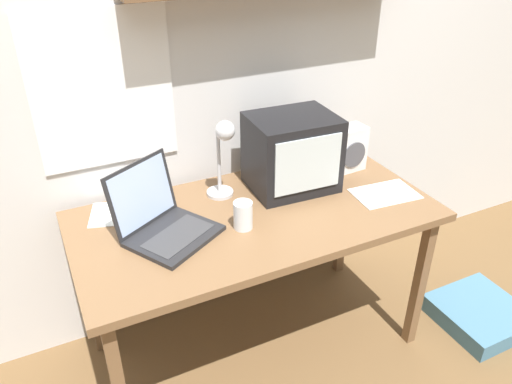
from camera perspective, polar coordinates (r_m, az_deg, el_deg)
ground_plane at (r=2.54m, az=0.00°, el=-16.81°), size 12.00×12.00×0.00m
back_wall at (r=2.21m, az=-4.93°, el=15.65°), size 5.60×0.24×2.60m
corner_desk at (r=2.10m, az=0.00°, el=-3.94°), size 1.49×0.74×0.75m
crt_monitor at (r=2.19m, az=4.13°, el=4.51°), size 0.38×0.32×0.33m
laptop at (r=1.94m, az=-10.88°, el=-2.90°), size 0.43×0.42×0.27m
desk_lamp at (r=2.07m, az=-3.77°, el=4.89°), size 0.12×0.15×0.36m
juice_glass at (r=1.95m, az=-1.49°, el=-2.81°), size 0.08×0.08×0.11m
space_heater at (r=2.40m, az=10.41°, el=4.88°), size 0.17×0.12×0.21m
loose_paper_near_laptop at (r=2.27m, az=14.52°, el=-0.19°), size 0.29×0.21×0.00m
open_notebook at (r=2.13m, az=-14.65°, el=-2.29°), size 0.33×0.26×0.00m
floor_cushion at (r=2.85m, az=24.20°, el=-12.58°), size 0.41×0.41×0.09m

